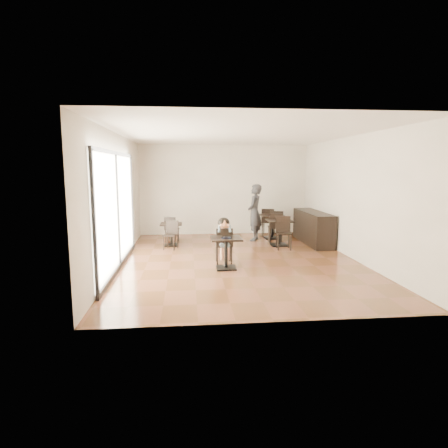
{
  "coord_description": "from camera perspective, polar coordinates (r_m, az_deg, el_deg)",
  "views": [
    {
      "loc": [
        -1.3,
        -9.4,
        2.36
      ],
      "look_at": [
        -0.42,
        -0.33,
        1.0
      ],
      "focal_mm": 30.0,
      "sensor_mm": 36.0,
      "label": 1
    }
  ],
  "objects": [
    {
      "name": "chair_left_b",
      "position": [
        11.07,
        -8.15,
        -1.71
      ],
      "size": [
        0.47,
        0.47,
        0.83
      ],
      "primitive_type": null,
      "rotation": [
        0.0,
        0.0,
        -0.32
      ],
      "color": "black",
      "rests_on": "floor"
    },
    {
      "name": "chair_mid_b",
      "position": [
        11.09,
        9.11,
        -1.39
      ],
      "size": [
        0.47,
        0.47,
        0.96
      ],
      "primitive_type": null,
      "rotation": [
        0.0,
        0.0,
        -0.1
      ],
      "color": "black",
      "rests_on": "floor"
    },
    {
      "name": "chair_back_b",
      "position": [
        12.23,
        7.88,
        -0.41
      ],
      "size": [
        0.56,
        0.56,
        0.97
      ],
      "primitive_type": null,
      "rotation": [
        0.0,
        0.0,
        -0.35
      ],
      "color": "black",
      "rests_on": "floor"
    },
    {
      "name": "plate",
      "position": [
        8.66,
        0.38,
        -2.13
      ],
      "size": [
        0.26,
        0.26,
        0.02
      ],
      "primitive_type": "cylinder",
      "color": "black",
      "rests_on": "child_table"
    },
    {
      "name": "ceiling",
      "position": [
        9.53,
        2.4,
        13.54
      ],
      "size": [
        6.0,
        8.0,
        0.01
      ],
      "primitive_type": "cube",
      "color": "silver",
      "rests_on": "floor"
    },
    {
      "name": "cafe_table_left",
      "position": [
        11.63,
        -8.02,
        -1.57
      ],
      "size": [
        0.83,
        0.83,
        0.69
      ],
      "primitive_type": null,
      "rotation": [
        0.0,
        0.0,
        -0.32
      ],
      "color": "black",
      "rests_on": "floor"
    },
    {
      "name": "cafe_table_back",
      "position": [
        12.77,
        7.3,
        -0.4
      ],
      "size": [
        0.98,
        0.98,
        0.81
      ],
      "primitive_type": null,
      "rotation": [
        0.0,
        0.0,
        -0.35
      ],
      "color": "black",
      "rests_on": "floor"
    },
    {
      "name": "chair_mid_a",
      "position": [
        12.14,
        7.8,
        -0.51
      ],
      "size": [
        0.47,
        0.47,
        0.96
      ],
      "primitive_type": null,
      "rotation": [
        0.0,
        0.0,
        3.04
      ],
      "color": "black",
      "rests_on": "floor"
    },
    {
      "name": "chair_back_a",
      "position": [
        13.29,
        6.78,
        0.32
      ],
      "size": [
        0.56,
        0.56,
        0.97
      ],
      "primitive_type": null,
      "rotation": [
        0.0,
        0.0,
        2.8
      ],
      "color": "black",
      "rests_on": "floor"
    },
    {
      "name": "child_table",
      "position": [
        8.84,
        0.31,
        -4.47
      ],
      "size": [
        0.71,
        0.71,
        0.76
      ],
      "primitive_type": null,
      "color": "black",
      "rests_on": "floor"
    },
    {
      "name": "service_counter",
      "position": [
        12.21,
        13.41,
        -0.51
      ],
      "size": [
        0.6,
        2.4,
        1.0
      ],
      "primitive_type": "cube",
      "color": "black",
      "rests_on": "floor"
    },
    {
      "name": "floor",
      "position": [
        9.78,
        2.28,
        -5.48
      ],
      "size": [
        6.0,
        8.0,
        0.01
      ],
      "primitive_type": "cube",
      "color": "brown",
      "rests_on": "ground"
    },
    {
      "name": "pizza_slice",
      "position": [
        9.08,
        0.09,
        -0.19
      ],
      "size": [
        0.27,
        0.2,
        0.06
      ],
      "primitive_type": null,
      "color": "tan",
      "rests_on": "child"
    },
    {
      "name": "storefront_window",
      "position": [
        9.11,
        -16.07,
        2.11
      ],
      "size": [
        0.04,
        4.5,
        2.6
      ],
      "primitive_type": "cube",
      "color": "white",
      "rests_on": "floor"
    },
    {
      "name": "cafe_table_mid",
      "position": [
        11.63,
        8.42,
        -1.32
      ],
      "size": [
        0.83,
        0.83,
        0.8
      ],
      "primitive_type": null,
      "rotation": [
        0.0,
        0.0,
        -0.1
      ],
      "color": "black",
      "rests_on": "floor"
    },
    {
      "name": "wall_left",
      "position": [
        9.59,
        -15.76,
        3.62
      ],
      "size": [
        0.01,
        8.0,
        3.2
      ],
      "primitive_type": "cube",
      "color": "silver",
      "rests_on": "floor"
    },
    {
      "name": "wall_back",
      "position": [
        13.49,
        0.0,
        5.25
      ],
      "size": [
        6.0,
        0.01,
        3.2
      ],
      "primitive_type": "cube",
      "color": "silver",
      "rests_on": "floor"
    },
    {
      "name": "wall_front",
      "position": [
        5.61,
        7.94,
        0.63
      ],
      "size": [
        6.0,
        0.01,
        3.2
      ],
      "primitive_type": "cube",
      "color": "silver",
      "rests_on": "floor"
    },
    {
      "name": "child",
      "position": [
        9.34,
        -0.03,
        -2.55
      ],
      "size": [
        0.41,
        0.57,
        1.14
      ],
      "primitive_type": null,
      "color": "slate",
      "rests_on": "child_chair"
    },
    {
      "name": "wall_right",
      "position": [
        10.37,
        19.03,
        3.82
      ],
      "size": [
        0.01,
        8.0,
        3.2
      ],
      "primitive_type": "cube",
      "color": "silver",
      "rests_on": "floor"
    },
    {
      "name": "adult_patron",
      "position": [
        12.28,
        4.7,
        1.75
      ],
      "size": [
        0.65,
        0.79,
        1.85
      ],
      "primitive_type": "imported",
      "rotation": [
        0.0,
        0.0,
        -1.92
      ],
      "color": "#313236",
      "rests_on": "floor"
    },
    {
      "name": "chair_left_a",
      "position": [
        12.16,
        -7.92,
        -0.8
      ],
      "size": [
        0.47,
        0.47,
        0.83
      ],
      "primitive_type": null,
      "rotation": [
        0.0,
        0.0,
        2.82
      ],
      "color": "black",
      "rests_on": "floor"
    },
    {
      "name": "child_chair",
      "position": [
        9.36,
        -0.03,
        -3.26
      ],
      "size": [
        0.41,
        0.41,
        0.91
      ],
      "primitive_type": null,
      "rotation": [
        0.0,
        0.0,
        3.14
      ],
      "color": "black",
      "rests_on": "floor"
    }
  ]
}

